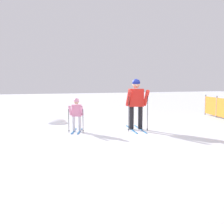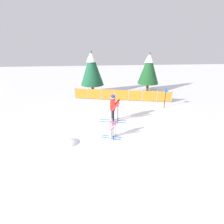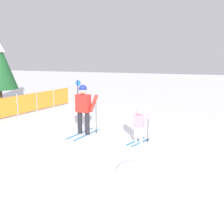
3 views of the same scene
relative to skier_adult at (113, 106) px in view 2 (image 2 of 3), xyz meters
The scene contains 8 objects.
ground_plane 1.11m from the skier_adult, 70.37° to the right, with size 60.00×60.00×0.00m, color white.
skier_adult is the anchor object (origin of this frame).
skier_child 2.13m from the skier_adult, 98.95° to the right, with size 1.09×0.64×1.14m.
safety_fence 4.45m from the skier_adult, 73.83° to the left, with size 8.23×2.10×1.02m.
conifer_far 8.49m from the skier_adult, 58.33° to the left, with size 2.12×2.12×3.94m.
conifer_near 7.16m from the skier_adult, 100.54° to the left, with size 2.22×2.22×4.13m.
trail_marker 4.78m from the skier_adult, 26.54° to the left, with size 0.19×0.23×1.50m.
snow_mound 3.69m from the skier_adult, 136.90° to the right, with size 0.99×0.85×0.40m, color white.
Camera 2 is at (-1.26, -9.96, 4.73)m, focal length 28.00 mm.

